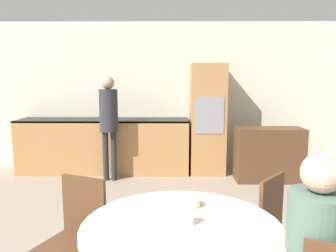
{
  "coord_description": "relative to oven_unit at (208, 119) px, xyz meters",
  "views": [
    {
      "loc": [
        0.08,
        -0.73,
        1.61
      ],
      "look_at": [
        0.04,
        2.82,
        1.1
      ],
      "focal_mm": 35.0,
      "sensor_mm": 36.0,
      "label": 1
    }
  ],
  "objects": [
    {
      "name": "bowl_near",
      "position": [
        -0.5,
        -3.43,
        -0.16
      ],
      "size": [
        0.16,
        0.16,
        0.05
      ],
      "color": "beige",
      "rests_on": "dining_table"
    },
    {
      "name": "chair_far_left",
      "position": [
        -1.31,
        -3.3,
        -0.44
      ],
      "size": [
        0.52,
        0.52,
        0.89
      ],
      "rotation": [
        0.0,
        0.0,
        5.88
      ],
      "color": "#51331E",
      "rests_on": "ground_plane"
    },
    {
      "name": "wall_back",
      "position": [
        -0.7,
        0.34,
        0.37
      ],
      "size": [
        6.79,
        0.05,
        2.6
      ],
      "color": "beige",
      "rests_on": "ground_plane"
    },
    {
      "name": "sideboard",
      "position": [
        0.93,
        -0.48,
        -0.51
      ],
      "size": [
        1.04,
        0.45,
        0.85
      ],
      "color": "#51331E",
      "rests_on": "ground_plane"
    },
    {
      "name": "cup",
      "position": [
        -0.52,
        -3.71,
        -0.14
      ],
      "size": [
        0.08,
        0.08,
        0.09
      ],
      "color": "white",
      "rests_on": "dining_table"
    },
    {
      "name": "chair_far_right",
      "position": [
        0.07,
        -3.12,
        -0.44
      ],
      "size": [
        0.56,
        0.56,
        0.89
      ],
      "rotation": [
        0.0,
        0.0,
        4.01
      ],
      "color": "#51331E",
      "rests_on": "ground_plane"
    },
    {
      "name": "person_standing",
      "position": [
        -1.6,
        -0.49,
        0.11
      ],
      "size": [
        0.29,
        0.29,
        1.65
      ],
      "color": "#262628",
      "rests_on": "ground_plane"
    },
    {
      "name": "kitchen_counter",
      "position": [
        -1.78,
        -0.01,
        -0.46
      ],
      "size": [
        2.91,
        0.6,
        0.93
      ],
      "color": "#AD7A47",
      "rests_on": "ground_plane"
    },
    {
      "name": "oven_unit",
      "position": [
        0.0,
        0.0,
        0.0
      ],
      "size": [
        0.58,
        0.59,
        1.86
      ],
      "color": "#AD7A47",
      "rests_on": "ground_plane"
    }
  ]
}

